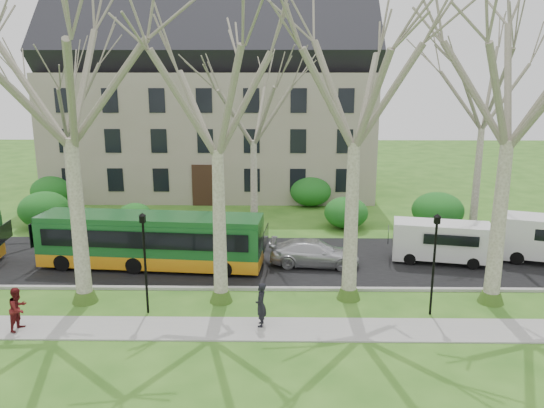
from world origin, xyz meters
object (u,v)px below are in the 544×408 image
Objects in this scene: pedestrian_a at (261,305)px; bus_follow at (151,240)px; pedestrian_b at (18,309)px; van_a at (441,242)px; sedan at (314,253)px.

bus_follow is at bearing -136.22° from pedestrian_a.
pedestrian_b is at bearing -111.72° from bus_follow.
bus_follow is 6.58× the size of pedestrian_b.
pedestrian_a is (-9.37, -7.60, -0.18)m from van_a.
sedan is at bearing -163.13° from van_a.
bus_follow reaches higher than pedestrian_a.
van_a is 2.76× the size of pedestrian_a.
sedan is 14.22m from pedestrian_b.
sedan is at bearing 161.82° from pedestrian_a.
van_a is 2.84× the size of pedestrian_b.
sedan is 2.67× the size of pedestrian_b.
pedestrian_b is at bearing 126.51° from sedan.
bus_follow is 2.32× the size of van_a.
sedan is 6.84m from van_a.
bus_follow is at bearing 97.19° from sedan.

